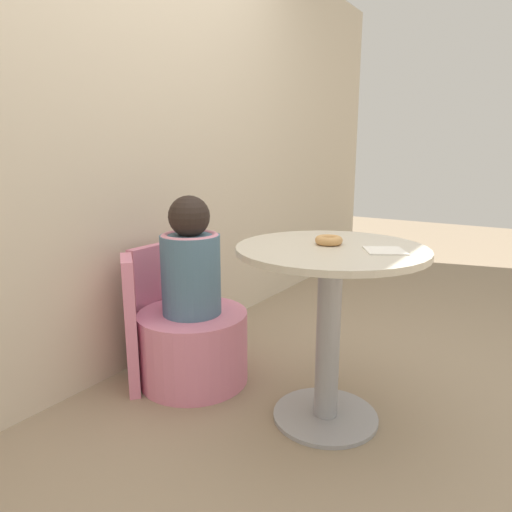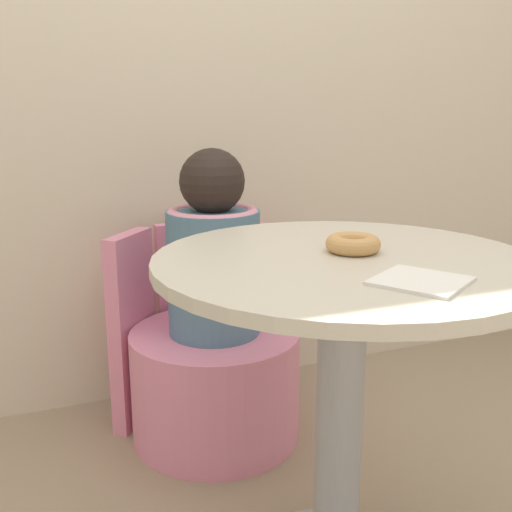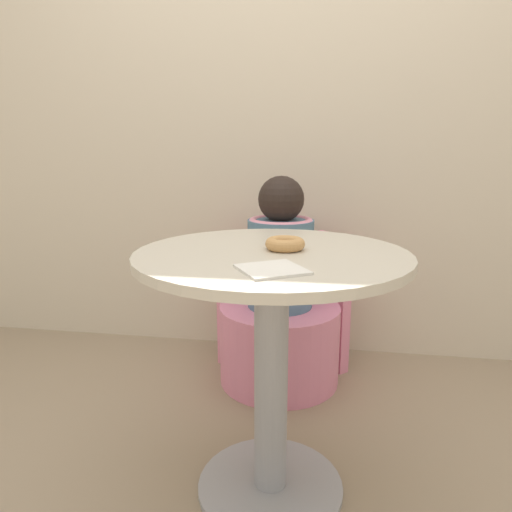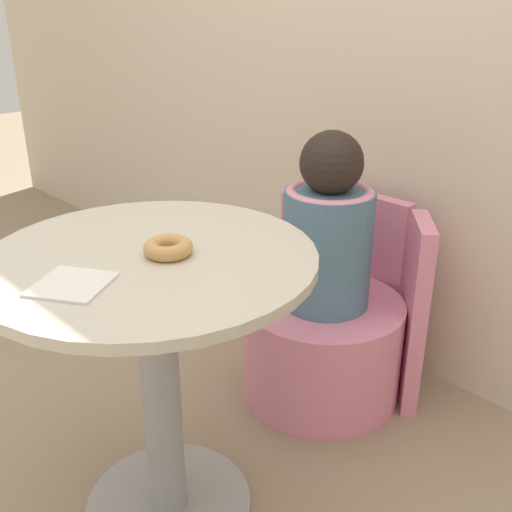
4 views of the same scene
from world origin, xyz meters
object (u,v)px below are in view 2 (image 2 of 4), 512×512
at_px(round_table, 341,361).
at_px(donut, 353,244).
at_px(child_figure, 213,253).
at_px(tub_chair, 216,384).

distance_m(round_table, donut, 0.24).
distance_m(child_figure, donut, 0.68).
xyz_separation_m(tub_chair, child_figure, (-0.00, 0.00, 0.42)).
height_order(tub_chair, child_figure, child_figure).
distance_m(tub_chair, donut, 0.88).
distance_m(tub_chair, child_figure, 0.42).
relative_size(round_table, tub_chair, 1.42).
relative_size(tub_chair, child_figure, 0.94).
relative_size(round_table, donut, 6.84).
bearing_deg(child_figure, donut, -82.98).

